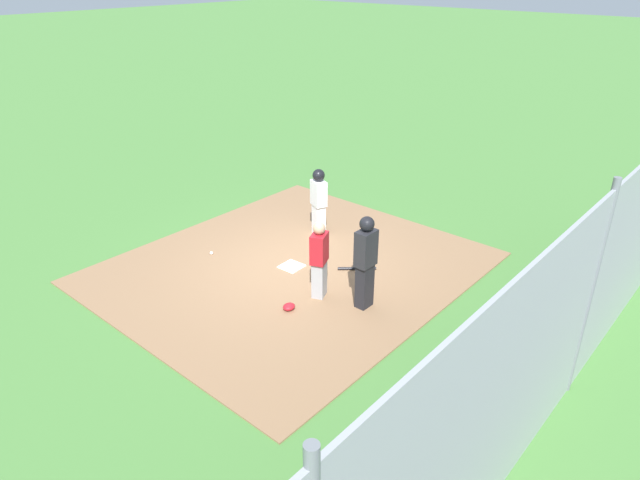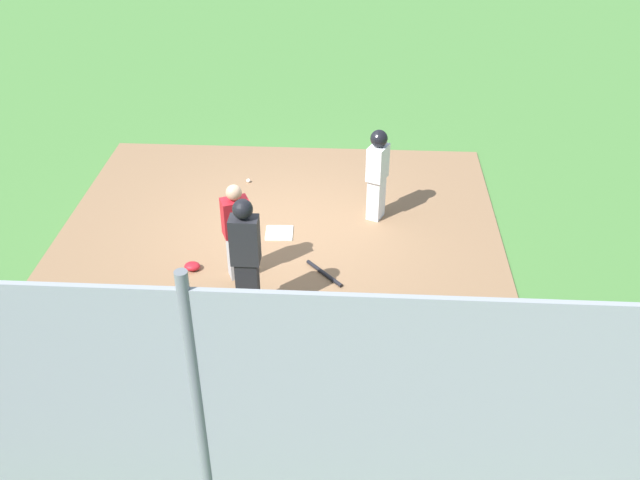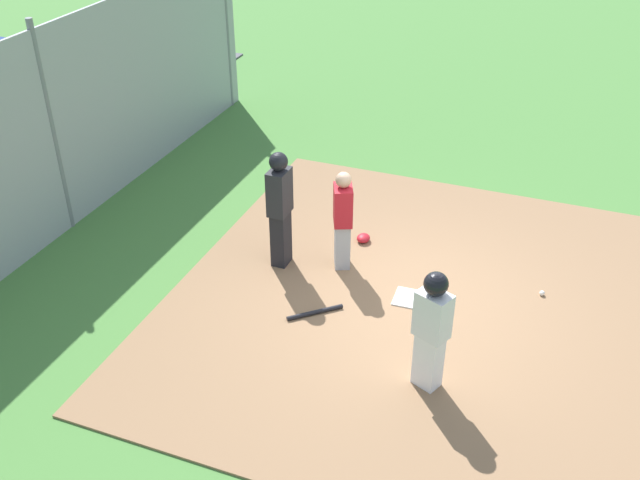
% 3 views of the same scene
% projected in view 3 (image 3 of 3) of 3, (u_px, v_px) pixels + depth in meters
% --- Properties ---
extents(ground_plane, '(140.00, 140.00, 0.00)m').
position_uv_depth(ground_plane, '(410.00, 301.00, 10.12)').
color(ground_plane, '#477A38').
extents(dirt_infield, '(7.20, 6.40, 0.03)m').
position_uv_depth(dirt_infield, '(410.00, 300.00, 10.11)').
color(dirt_infield, '#896647').
rests_on(dirt_infield, ground_plane).
extents(home_plate, '(0.46, 0.46, 0.02)m').
position_uv_depth(home_plate, '(410.00, 298.00, 10.10)').
color(home_plate, white).
rests_on(home_plate, dirt_infield).
extents(catcher, '(0.45, 0.39, 1.52)m').
position_uv_depth(catcher, '(343.00, 219.00, 10.42)').
color(catcher, '#9E9EA3').
rests_on(catcher, dirt_infield).
extents(umpire, '(0.38, 0.27, 1.80)m').
position_uv_depth(umpire, '(280.00, 207.00, 10.38)').
color(umpire, black).
rests_on(umpire, dirt_infield).
extents(runner, '(0.39, 0.45, 1.59)m').
position_uv_depth(runner, '(432.00, 324.00, 8.20)').
color(runner, silver).
rests_on(runner, dirt_infield).
extents(baseball_bat, '(0.58, 0.63, 0.06)m').
position_uv_depth(baseball_bat, '(315.00, 312.00, 9.80)').
color(baseball_bat, black).
rests_on(baseball_bat, dirt_infield).
extents(catcher_mask, '(0.24, 0.20, 0.12)m').
position_uv_depth(catcher_mask, '(363.00, 238.00, 11.36)').
color(catcher_mask, '#B21923').
rests_on(catcher_mask, dirt_infield).
extents(baseball, '(0.07, 0.07, 0.07)m').
position_uv_depth(baseball, '(542.00, 293.00, 10.16)').
color(baseball, white).
rests_on(baseball, dirt_infield).
extents(backstop_fence, '(12.00, 0.10, 3.35)m').
position_uv_depth(backstop_fence, '(53.00, 134.00, 11.00)').
color(backstop_fence, '#93999E').
rests_on(backstop_fence, ground_plane).
extents(parked_car_dark, '(4.24, 1.95, 1.28)m').
position_uv_depth(parked_car_dark, '(101.00, 48.00, 17.88)').
color(parked_car_dark, black).
rests_on(parked_car_dark, parking_lot).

